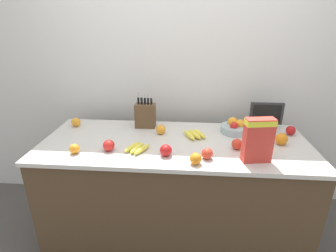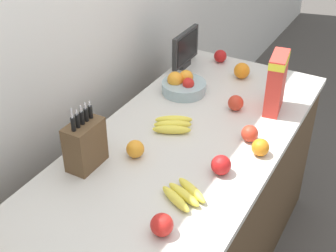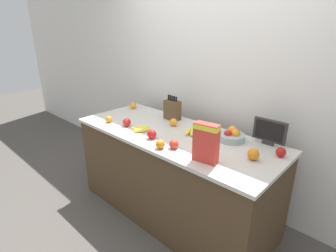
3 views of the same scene
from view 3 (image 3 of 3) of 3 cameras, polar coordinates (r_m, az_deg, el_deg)
The scene contains 19 objects.
ground_plane at distance 2.89m, azimuth 1.10°, elevation -17.98°, with size 14.00×14.00×0.00m, color #514C47.
wall_back at distance 2.79m, azimuth 10.04°, elevation 10.02°, with size 9.00×0.06×2.60m.
counter at distance 2.63m, azimuth 1.17°, elevation -10.41°, with size 2.01×0.82×0.89m.
knife_block at distance 2.76m, azimuth 0.94°, elevation 3.56°, with size 0.17×0.10×0.30m.
small_monitor at distance 2.30m, azimuth 21.23°, elevation -1.11°, with size 0.27×0.03×0.22m.
cereal_box at distance 1.88m, azimuth 8.29°, elevation -3.29°, with size 0.19×0.10×0.29m.
fruit_bowl at distance 2.32m, azimuth 13.67°, elevation -2.07°, with size 0.23×0.23×0.11m.
banana_bunch_left at distance 2.41m, azimuth 5.37°, elevation -1.27°, with size 0.20×0.21×0.04m.
banana_bunch_right at distance 2.48m, azimuth -5.82°, elevation -0.61°, with size 0.18×0.20×0.04m.
apple_rear at distance 2.29m, azimuth -3.54°, elevation -1.78°, with size 0.08×0.08×0.08m, color red.
apple_middle at distance 2.11m, azimuth 1.26°, elevation -3.96°, with size 0.08×0.08×0.08m, color red.
apple_near_bananas at distance 2.10m, azimuth 8.58°, elevation -4.30°, with size 0.08×0.08×0.08m, color red.
apple_leftmost at distance 2.61m, azimuth -8.97°, elevation 0.81°, with size 0.08×0.08×0.08m, color red.
apple_front at distance 2.15m, azimuth 23.35°, elevation -5.25°, with size 0.07×0.07×0.07m, color red.
orange_front_center at distance 3.17m, azimuth -7.60°, elevation 4.42°, with size 0.08×0.08×0.08m, color orange.
orange_by_cereal at distance 2.03m, azimuth 18.07°, elevation -5.86°, with size 0.09×0.09×0.09m, color orange.
orange_front_left at distance 2.58m, azimuth 1.18°, elevation 0.83°, with size 0.08×0.08×0.08m, color orange.
orange_mid_left at distance 2.10m, azimuth -1.71°, elevation -4.00°, with size 0.08×0.08×0.08m, color orange.
orange_mid_right at distance 2.75m, azimuth -12.78°, elevation 1.46°, with size 0.07×0.07×0.07m, color orange.
Camera 3 is at (1.50, -1.68, 1.81)m, focal length 28.00 mm.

